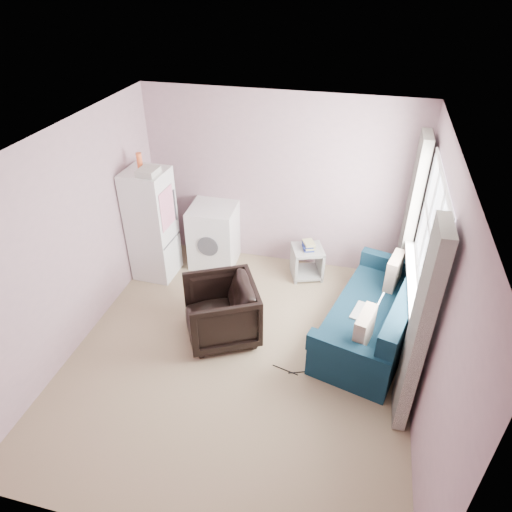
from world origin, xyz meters
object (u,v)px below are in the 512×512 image
(washing_machine, at_px, (214,234))
(sofa, at_px, (377,318))
(armchair, at_px, (221,309))
(side_table, at_px, (307,260))
(fridge, at_px, (152,224))

(washing_machine, bearing_deg, sofa, -28.13)
(armchair, height_order, side_table, armchair)
(side_table, bearing_deg, armchair, -118.51)
(fridge, relative_size, side_table, 3.17)
(armchair, relative_size, washing_machine, 0.90)
(washing_machine, bearing_deg, side_table, -4.20)
(armchair, distance_m, sofa, 1.85)
(fridge, bearing_deg, armchair, -36.50)
(armchair, height_order, fridge, fridge)
(washing_machine, height_order, side_table, washing_machine)
(armchair, height_order, sofa, sofa)
(washing_machine, xyz_separation_m, sofa, (2.39, -1.13, -0.16))
(armchair, xyz_separation_m, fridge, (-1.31, 1.04, 0.39))
(side_table, bearing_deg, sofa, -47.78)
(washing_machine, distance_m, sofa, 2.65)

